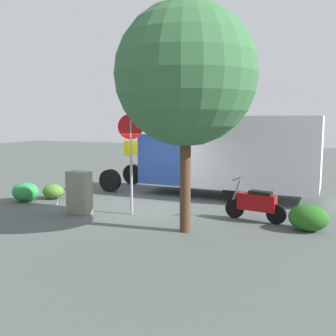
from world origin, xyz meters
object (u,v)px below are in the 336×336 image
object	(u,v)px
utility_cabinet	(79,192)
stop_sign	(131,148)
bike_rack_hoop	(65,206)
box_truck_near	(229,153)
street_tree	(186,75)
motorcycle	(256,203)

from	to	relation	value
utility_cabinet	stop_sign	bearing A→B (deg)	-163.21
utility_cabinet	bike_rack_hoop	world-z (taller)	utility_cabinet
box_truck_near	stop_sign	world-z (taller)	stop_sign
street_tree	utility_cabinet	xyz separation A→B (m)	(3.69, -0.65, -3.35)
street_tree	utility_cabinet	distance (m)	5.03
street_tree	motorcycle	bearing A→B (deg)	-132.92
motorcycle	stop_sign	world-z (taller)	stop_sign
stop_sign	street_tree	size ratio (longest dim) A/B	0.53
utility_cabinet	bike_rack_hoop	xyz separation A→B (m)	(1.03, -0.66, -0.66)
motorcycle	bike_rack_hoop	bearing A→B (deg)	15.27
box_truck_near	bike_rack_hoop	world-z (taller)	box_truck_near
box_truck_near	bike_rack_hoop	xyz separation A→B (m)	(4.82, 3.56, -1.66)
motorcycle	street_tree	bearing A→B (deg)	58.72
box_truck_near	bike_rack_hoop	size ratio (longest dim) A/B	9.92
street_tree	box_truck_near	bearing A→B (deg)	-91.20
stop_sign	bike_rack_hoop	world-z (taller)	stop_sign
box_truck_near	utility_cabinet	xyz separation A→B (m)	(3.79, 4.22, -1.00)
motorcycle	utility_cabinet	distance (m)	5.39
stop_sign	bike_rack_hoop	xyz separation A→B (m)	(2.60, -0.19, -2.05)
stop_sign	utility_cabinet	xyz separation A→B (m)	(1.57, 0.47, -1.39)
stop_sign	street_tree	bearing A→B (deg)	152.08
street_tree	stop_sign	bearing A→B (deg)	-27.92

